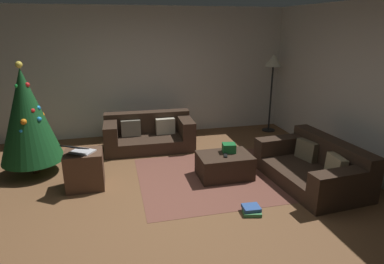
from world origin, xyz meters
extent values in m
plane|color=brown|center=(0.00, 0.00, 0.00)|extent=(6.40, 6.40, 0.00)
cube|color=beige|center=(0.00, 3.14, 1.30)|extent=(6.40, 0.12, 2.60)
cube|color=#332319|center=(0.03, 2.15, 0.12)|extent=(1.65, 0.89, 0.24)
cube|color=#332319|center=(0.03, 2.45, 0.44)|extent=(1.63, 0.28, 0.40)
cube|color=#332319|center=(0.72, 2.13, 0.40)|extent=(0.26, 0.85, 0.32)
cube|color=#332319|center=(-0.67, 2.17, 0.40)|extent=(0.26, 0.85, 0.32)
cube|color=#BCB299|center=(0.36, 2.25, 0.39)|extent=(0.36, 0.13, 0.30)
cube|color=#716B5B|center=(-0.30, 2.26, 0.39)|extent=(0.36, 0.15, 0.31)
cube|color=#332319|center=(2.15, 0.15, 0.11)|extent=(1.09, 1.68, 0.23)
cube|color=#332319|center=(2.52, 0.18, 0.43)|extent=(0.36, 1.63, 0.41)
cube|color=#332319|center=(2.20, -0.53, 0.36)|extent=(0.99, 0.31, 0.27)
cube|color=#332319|center=(2.10, 0.84, 0.36)|extent=(0.99, 0.31, 0.27)
cube|color=tan|center=(2.34, -0.15, 0.38)|extent=(0.18, 0.37, 0.31)
cube|color=brown|center=(2.29, 0.49, 0.38)|extent=(0.22, 0.38, 0.31)
cube|color=#332319|center=(1.01, 0.66, 0.18)|extent=(0.80, 0.56, 0.36)
cube|color=#19662D|center=(1.10, 0.74, 0.43)|extent=(0.22, 0.20, 0.14)
cube|color=black|center=(1.00, 0.60, 0.37)|extent=(0.09, 0.17, 0.02)
cylinder|color=brown|center=(-1.86, 1.49, 0.11)|extent=(0.10, 0.10, 0.22)
cone|color=#14471E|center=(-1.86, 1.49, 0.94)|extent=(0.92, 0.92, 1.43)
sphere|color=orange|center=(-1.66, 1.54, 0.92)|extent=(0.09, 0.09, 0.09)
sphere|color=red|center=(-1.78, 1.48, 1.40)|extent=(0.07, 0.07, 0.07)
sphere|color=#2699E5|center=(-1.68, 1.46, 1.05)|extent=(0.08, 0.08, 0.08)
sphere|color=orange|center=(-1.86, 1.26, 0.91)|extent=(0.09, 0.09, 0.09)
sphere|color=#2699E5|center=(-1.67, 1.35, 0.91)|extent=(0.07, 0.07, 0.07)
sphere|color=red|center=(-1.74, 1.36, 1.04)|extent=(0.07, 0.07, 0.07)
sphere|color=#CC33BF|center=(-1.99, 1.27, 0.68)|extent=(0.07, 0.07, 0.07)
sphere|color=#2699E5|center=(-1.90, 1.25, 0.77)|extent=(0.08, 0.08, 0.08)
sphere|color=#CC33BF|center=(-1.70, 1.68, 0.81)|extent=(0.08, 0.08, 0.08)
sphere|color=green|center=(-1.92, 1.45, 1.40)|extent=(0.06, 0.06, 0.06)
sphere|color=#F2D84C|center=(-1.86, 1.49, 1.69)|extent=(0.10, 0.10, 0.10)
cube|color=#4C3323|center=(-1.05, 0.79, 0.27)|extent=(0.52, 0.44, 0.54)
cube|color=silver|center=(-1.05, 0.79, 0.55)|extent=(0.38, 0.36, 0.02)
cube|color=black|center=(-1.13, 0.67, 0.67)|extent=(0.37, 0.35, 0.09)
cube|color=#387A47|center=(0.99, -0.45, 0.02)|extent=(0.25, 0.22, 0.05)
cube|color=#2D5193|center=(0.99, -0.41, 0.07)|extent=(0.22, 0.20, 0.04)
cylinder|color=black|center=(2.72, 2.63, 0.01)|extent=(0.28, 0.28, 0.02)
cylinder|color=black|center=(2.72, 2.63, 0.71)|extent=(0.04, 0.04, 1.42)
cone|color=beige|center=(2.72, 2.63, 1.54)|extent=(0.36, 0.36, 0.24)
cube|color=brown|center=(1.01, 0.66, 0.00)|extent=(2.60, 2.00, 0.01)
camera|label=1|loc=(-0.58, -3.74, 2.24)|focal=30.83mm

